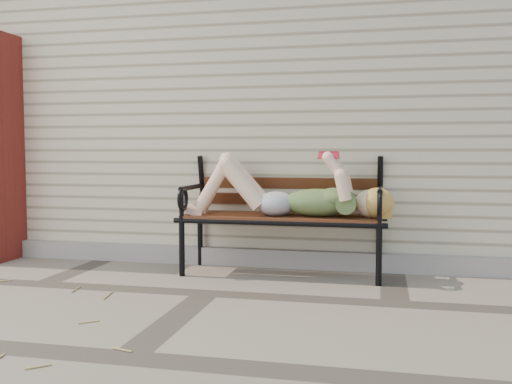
# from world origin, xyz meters

# --- Properties ---
(ground) EXTENTS (80.00, 80.00, 0.00)m
(ground) POSITION_xyz_m (0.00, 0.00, 0.00)
(ground) COLOR #7A6D5E
(ground) RESTS_ON ground
(house_wall) EXTENTS (8.00, 4.00, 3.00)m
(house_wall) POSITION_xyz_m (0.00, 3.00, 1.50)
(house_wall) COLOR beige
(house_wall) RESTS_ON ground
(foundation_strip) EXTENTS (8.00, 0.10, 0.15)m
(foundation_strip) POSITION_xyz_m (0.00, 0.97, 0.07)
(foundation_strip) COLOR gray
(foundation_strip) RESTS_ON ground
(garden_bench) EXTENTS (1.69, 0.67, 1.10)m
(garden_bench) POSITION_xyz_m (0.40, 0.81, 0.61)
(garden_bench) COLOR black
(garden_bench) RESTS_ON ground
(reading_woman) EXTENTS (1.60, 0.36, 0.50)m
(reading_woman) POSITION_xyz_m (0.41, 0.68, 0.65)
(reading_woman) COLOR #093D45
(reading_woman) RESTS_ON ground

